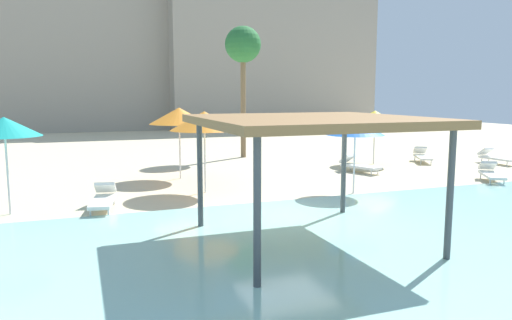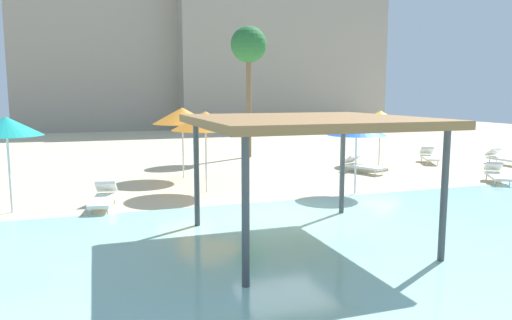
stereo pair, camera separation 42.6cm
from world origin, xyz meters
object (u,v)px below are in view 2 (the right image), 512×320
(lounge_chair_2, at_px, (429,156))
(lounge_chair_5, at_px, (362,165))
(lounge_chair_1, at_px, (104,197))
(shade_pavilion, at_px, (306,124))
(palm_tree_0, at_px, (249,48))
(beach_umbrella_orange_5, at_px, (206,121))
(beach_umbrella_blue_3, at_px, (357,127))
(lounge_chair_6, at_px, (503,158))
(beach_umbrella_yellow_1, at_px, (380,118))
(lounge_chair_3, at_px, (497,174))
(beach_umbrella_teal_6, at_px, (6,126))
(beach_umbrella_orange_0, at_px, (182,116))

(lounge_chair_2, relative_size, lounge_chair_5, 0.99)
(lounge_chair_1, xyz_separation_m, lounge_chair_2, (15.49, 4.86, 0.00))
(shade_pavilion, xyz_separation_m, lounge_chair_2, (11.19, 9.84, -2.39))
(lounge_chair_1, height_order, lounge_chair_2, same)
(lounge_chair_5, bearing_deg, palm_tree_0, -175.67)
(beach_umbrella_orange_5, bearing_deg, palm_tree_0, 63.21)
(shade_pavilion, height_order, palm_tree_0, palm_tree_0)
(beach_umbrella_blue_3, bearing_deg, lounge_chair_1, 176.11)
(lounge_chair_6, height_order, palm_tree_0, palm_tree_0)
(beach_umbrella_yellow_1, relative_size, palm_tree_0, 0.38)
(lounge_chair_2, xyz_separation_m, lounge_chair_3, (-1.04, -5.29, 0.00))
(beach_umbrella_orange_5, height_order, lounge_chair_6, beach_umbrella_orange_5)
(lounge_chair_2, bearing_deg, lounge_chair_3, 16.33)
(lounge_chair_1, bearing_deg, beach_umbrella_teal_6, -86.87)
(beach_umbrella_teal_6, distance_m, lounge_chair_3, 17.12)
(lounge_chair_1, height_order, palm_tree_0, palm_tree_0)
(beach_umbrella_orange_0, distance_m, palm_tree_0, 7.75)
(beach_umbrella_blue_3, bearing_deg, shade_pavilion, -131.23)
(beach_umbrella_blue_3, xyz_separation_m, lounge_chair_5, (2.56, 3.82, -1.95))
(beach_umbrella_orange_0, xyz_separation_m, lounge_chair_5, (7.57, -1.12, -2.20))
(beach_umbrella_orange_5, distance_m, beach_umbrella_teal_6, 6.05)
(beach_umbrella_blue_3, relative_size, lounge_chair_3, 1.33)
(beach_umbrella_orange_5, bearing_deg, lounge_chair_5, 14.71)
(beach_umbrella_yellow_1, bearing_deg, beach_umbrella_orange_0, -175.60)
(lounge_chair_2, bearing_deg, beach_umbrella_yellow_1, -68.11)
(beach_umbrella_teal_6, distance_m, lounge_chair_6, 21.33)
(palm_tree_0, bearing_deg, beach_umbrella_blue_3, -87.28)
(lounge_chair_5, xyz_separation_m, lounge_chair_6, (7.76, -0.05, 0.00))
(beach_umbrella_orange_5, height_order, lounge_chair_3, beach_umbrella_orange_5)
(lounge_chair_1, bearing_deg, beach_umbrella_orange_0, 153.91)
(lounge_chair_2, bearing_deg, beach_umbrella_orange_0, -60.32)
(beach_umbrella_orange_5, distance_m, lounge_chair_1, 4.27)
(beach_umbrella_orange_5, relative_size, palm_tree_0, 0.41)
(shade_pavilion, bearing_deg, lounge_chair_3, 24.15)
(lounge_chair_3, distance_m, lounge_chair_6, 5.45)
(beach_umbrella_yellow_1, relative_size, beach_umbrella_teal_6, 0.94)
(beach_umbrella_orange_5, bearing_deg, beach_umbrella_yellow_1, 21.94)
(palm_tree_0, bearing_deg, lounge_chair_6, -31.23)
(lounge_chair_1, bearing_deg, palm_tree_0, 151.63)
(shade_pavilion, xyz_separation_m, lounge_chair_3, (10.15, 4.55, -2.39))
(beach_umbrella_yellow_1, distance_m, lounge_chair_2, 3.31)
(beach_umbrella_teal_6, xyz_separation_m, lounge_chair_3, (16.97, -0.72, -2.15))
(shade_pavilion, relative_size, lounge_chair_3, 2.52)
(lounge_chair_2, xyz_separation_m, lounge_chair_6, (3.01, -1.65, 0.00))
(lounge_chair_5, bearing_deg, beach_umbrella_blue_3, -54.59)
(beach_umbrella_yellow_1, bearing_deg, lounge_chair_2, -5.55)
(beach_umbrella_orange_0, bearing_deg, beach_umbrella_blue_3, -44.61)
(palm_tree_0, bearing_deg, shade_pavilion, -102.92)
(beach_umbrella_teal_6, xyz_separation_m, lounge_chair_2, (18.01, 4.57, -2.15))
(beach_umbrella_blue_3, bearing_deg, lounge_chair_5, 56.19)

